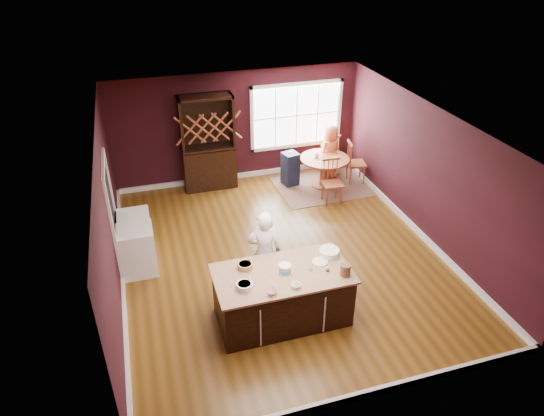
% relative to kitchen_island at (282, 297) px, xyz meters
% --- Properties ---
extents(room_shell, '(7.00, 7.00, 7.00)m').
position_rel_kitchen_island_xyz_m(room_shell, '(0.50, 1.66, 0.91)').
color(room_shell, brown).
rests_on(room_shell, ground).
extents(window, '(2.36, 0.10, 1.66)m').
position_rel_kitchen_island_xyz_m(window, '(2.00, 5.13, 1.06)').
color(window, white).
rests_on(window, room_shell).
extents(doorway, '(0.08, 1.26, 2.13)m').
position_rel_kitchen_island_xyz_m(doorway, '(-2.47, 2.26, 0.59)').
color(doorway, white).
rests_on(doorway, room_shell).
extents(kitchen_island, '(2.14, 1.12, 0.92)m').
position_rel_kitchen_island_xyz_m(kitchen_island, '(0.00, 0.00, 0.00)').
color(kitchen_island, black).
rests_on(kitchen_island, ground).
extents(dining_table, '(1.18, 1.18, 0.75)m').
position_rel_kitchen_island_xyz_m(dining_table, '(2.38, 4.11, 0.10)').
color(dining_table, brown).
rests_on(dining_table, ground).
extents(baker, '(0.65, 0.51, 1.59)m').
position_rel_kitchen_island_xyz_m(baker, '(-0.07, 0.77, 0.35)').
color(baker, silver).
rests_on(baker, ground).
extents(layer_cake, '(0.28, 0.28, 0.11)m').
position_rel_kitchen_island_xyz_m(layer_cake, '(0.05, 0.03, 0.54)').
color(layer_cake, silver).
rests_on(layer_cake, kitchen_island).
extents(bowl_blue, '(0.24, 0.24, 0.09)m').
position_rel_kitchen_island_xyz_m(bowl_blue, '(-0.65, -0.19, 0.53)').
color(bowl_blue, silver).
rests_on(bowl_blue, kitchen_island).
extents(bowl_yellow, '(0.24, 0.24, 0.09)m').
position_rel_kitchen_island_xyz_m(bowl_yellow, '(-0.53, 0.28, 0.53)').
color(bowl_yellow, '#A16B48').
rests_on(bowl_yellow, kitchen_island).
extents(bowl_pink, '(0.16, 0.16, 0.06)m').
position_rel_kitchen_island_xyz_m(bowl_pink, '(-0.31, -0.43, 0.51)').
color(bowl_pink, silver).
rests_on(bowl_pink, kitchen_island).
extents(bowl_olive, '(0.15, 0.15, 0.06)m').
position_rel_kitchen_island_xyz_m(bowl_olive, '(0.08, -0.38, 0.51)').
color(bowl_olive, beige).
rests_on(bowl_olive, kitchen_island).
extents(drinking_glass, '(0.07, 0.07, 0.13)m').
position_rel_kitchen_island_xyz_m(drinking_glass, '(0.44, -0.07, 0.55)').
color(drinking_glass, silver).
rests_on(drinking_glass, kitchen_island).
extents(dinner_plate, '(0.25, 0.25, 0.02)m').
position_rel_kitchen_island_xyz_m(dinner_plate, '(0.65, 0.09, 0.49)').
color(dinner_plate, beige).
rests_on(dinner_plate, kitchen_island).
extents(white_tub, '(0.33, 0.33, 0.11)m').
position_rel_kitchen_island_xyz_m(white_tub, '(0.87, 0.22, 0.54)').
color(white_tub, white).
rests_on(white_tub, kitchen_island).
extents(stoneware_crock, '(0.16, 0.16, 0.20)m').
position_rel_kitchen_island_xyz_m(stoneware_crock, '(0.90, -0.33, 0.58)').
color(stoneware_crock, brown).
rests_on(stoneware_crock, kitchen_island).
extents(toy_figurine, '(0.05, 0.05, 0.09)m').
position_rel_kitchen_island_xyz_m(toy_figurine, '(0.68, -0.16, 0.52)').
color(toy_figurine, yellow).
rests_on(toy_figurine, kitchen_island).
extents(rug, '(2.32, 1.82, 0.01)m').
position_rel_kitchen_island_xyz_m(rug, '(2.38, 4.11, -0.43)').
color(rug, brown).
rests_on(rug, ground).
extents(chair_east, '(0.50, 0.52, 1.07)m').
position_rel_kitchen_island_xyz_m(chair_east, '(3.23, 4.11, 0.10)').
color(chair_east, brown).
rests_on(chair_east, ground).
extents(chair_south, '(0.47, 0.45, 1.05)m').
position_rel_kitchen_island_xyz_m(chair_south, '(2.25, 3.30, 0.09)').
color(chair_south, brown).
rests_on(chair_south, ground).
extents(chair_north, '(0.56, 0.55, 1.03)m').
position_rel_kitchen_island_xyz_m(chair_north, '(2.79, 4.84, 0.08)').
color(chair_north, brown).
rests_on(chair_north, ground).
extents(seated_woman, '(0.80, 0.69, 1.37)m').
position_rel_kitchen_island_xyz_m(seated_woman, '(2.71, 4.55, 0.25)').
color(seated_woman, '#C56633').
rests_on(seated_woman, ground).
extents(high_chair, '(0.42, 0.42, 0.87)m').
position_rel_kitchen_island_xyz_m(high_chair, '(1.63, 4.43, -0.00)').
color(high_chair, '#182342').
rests_on(high_chair, ground).
extents(toddler, '(0.18, 0.14, 0.26)m').
position_rel_kitchen_island_xyz_m(toddler, '(1.63, 4.46, 0.37)').
color(toddler, '#8CA5BF').
rests_on(toddler, high_chair).
extents(table_plate, '(0.18, 0.18, 0.01)m').
position_rel_kitchen_island_xyz_m(table_plate, '(2.63, 4.02, 0.32)').
color(table_plate, beige).
rests_on(table_plate, dining_table).
extents(table_cup, '(0.13, 0.13, 0.09)m').
position_rel_kitchen_island_xyz_m(table_cup, '(2.22, 4.23, 0.36)').
color(table_cup, white).
rests_on(table_cup, dining_table).
extents(hutch, '(1.25, 0.52, 2.28)m').
position_rel_kitchen_island_xyz_m(hutch, '(-0.27, 4.88, 0.70)').
color(hutch, '#341F11').
rests_on(hutch, ground).
extents(washer, '(0.63, 0.61, 0.91)m').
position_rel_kitchen_island_xyz_m(washer, '(-2.14, 1.94, 0.02)').
color(washer, silver).
rests_on(washer, ground).
extents(dryer, '(0.59, 0.57, 0.86)m').
position_rel_kitchen_island_xyz_m(dryer, '(-2.14, 2.58, -0.01)').
color(dryer, silver).
rests_on(dryer, ground).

